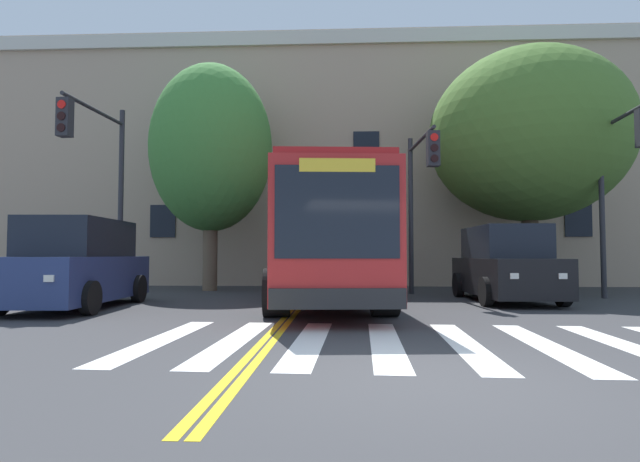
# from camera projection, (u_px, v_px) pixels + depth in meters

# --- Properties ---
(ground_plane) EXTENTS (120.00, 120.00, 0.00)m
(ground_plane) POSITION_uv_depth(u_px,v_px,m) (428.00, 380.00, 5.29)
(ground_plane) COLOR #38383A
(crosswalk) EXTENTS (9.86, 4.42, 0.01)m
(crosswalk) POSITION_uv_depth(u_px,v_px,m) (464.00, 344.00, 7.39)
(crosswalk) COLOR white
(crosswalk) RESTS_ON ground
(lane_line_yellow_inner) EXTENTS (0.12, 36.00, 0.01)m
(lane_line_yellow_inner) POSITION_uv_depth(u_px,v_px,m) (315.00, 285.00, 21.50)
(lane_line_yellow_inner) COLOR gold
(lane_line_yellow_inner) RESTS_ON ground
(lane_line_yellow_outer) EXTENTS (0.12, 36.00, 0.01)m
(lane_line_yellow_outer) POSITION_uv_depth(u_px,v_px,m) (318.00, 285.00, 21.49)
(lane_line_yellow_outer) COLOR gold
(lane_line_yellow_outer) RESTS_ON ground
(city_bus) EXTENTS (3.41, 11.18, 3.27)m
(city_bus) POSITION_uv_depth(u_px,v_px,m) (324.00, 239.00, 14.11)
(city_bus) COLOR #B22323
(city_bus) RESTS_ON ground
(car_navy_near_lane) EXTENTS (2.43, 4.96, 2.22)m
(car_navy_near_lane) POSITION_uv_depth(u_px,v_px,m) (78.00, 266.00, 12.44)
(car_navy_near_lane) COLOR navy
(car_navy_near_lane) RESTS_ON ground
(car_black_far_lane) EXTENTS (2.22, 4.77, 2.14)m
(car_black_far_lane) POSITION_uv_depth(u_px,v_px,m) (505.00, 266.00, 14.27)
(car_black_far_lane) COLOR black
(car_black_far_lane) RESTS_ON ground
(traffic_light_near_corner) EXTENTS (0.41, 2.76, 5.75)m
(traffic_light_near_corner) POSITION_uv_depth(u_px,v_px,m) (618.00, 170.00, 14.35)
(traffic_light_near_corner) COLOR #28282D
(traffic_light_near_corner) RESTS_ON ground
(traffic_light_far_corner) EXTENTS (0.42, 3.20, 5.91)m
(traffic_light_far_corner) POSITION_uv_depth(u_px,v_px,m) (100.00, 165.00, 14.52)
(traffic_light_far_corner) COLOR #28282D
(traffic_light_far_corner) RESTS_ON ground
(traffic_light_overhead) EXTENTS (0.49, 3.29, 5.32)m
(traffic_light_overhead) POSITION_uv_depth(u_px,v_px,m) (420.00, 183.00, 15.74)
(traffic_light_overhead) COLOR #28282D
(traffic_light_overhead) RESTS_ON ground
(street_tree_curbside_large) EXTENTS (8.94, 8.73, 8.69)m
(street_tree_curbside_large) POSITION_uv_depth(u_px,v_px,m) (528.00, 136.00, 17.82)
(street_tree_curbside_large) COLOR #4C3D2D
(street_tree_curbside_large) RESTS_ON ground
(street_tree_curbside_small) EXTENTS (6.22, 6.18, 8.51)m
(street_tree_curbside_small) POSITION_uv_depth(u_px,v_px,m) (211.00, 148.00, 18.75)
(street_tree_curbside_small) COLOR brown
(street_tree_curbside_small) RESTS_ON ground
(building_facade) EXTENTS (43.80, 6.49, 11.10)m
(building_facade) POSITION_uv_depth(u_px,v_px,m) (363.00, 168.00, 24.38)
(building_facade) COLOR tan
(building_facade) RESTS_ON ground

